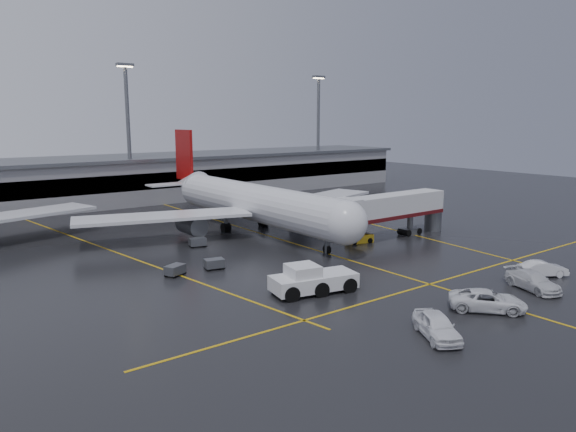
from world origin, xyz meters
TOP-DOWN VIEW (x-y plane):
  - ground at (0.00, 0.00)m, footprint 220.00×220.00m
  - apron_line_centre at (0.00, 0.00)m, footprint 0.25×90.00m
  - apron_line_stop at (0.00, -22.00)m, footprint 60.00×0.25m
  - apron_line_left at (-20.00, 10.00)m, footprint 9.99×69.35m
  - apron_line_right at (18.00, 10.00)m, footprint 7.57×69.64m
  - terminal at (0.00, 47.93)m, footprint 122.00×19.00m
  - light_mast_mid at (-5.00, 42.00)m, footprint 3.00×1.20m
  - light_mast_right at (40.00, 42.00)m, footprint 3.00×1.20m
  - main_airliner at (0.00, 9.70)m, footprint 48.80×45.60m
  - jet_bridge at (11.87, -6.00)m, footprint 19.90×3.40m
  - pushback_tractor at (-10.66, -17.03)m, footprint 8.37×4.80m
  - belt_loader at (7.08, -5.26)m, footprint 3.72×2.29m
  - service_van_a at (-1.96, -29.41)m, footprint 6.22×6.53m
  - service_van_b at (6.31, -28.81)m, footprint 4.04×6.21m
  - service_van_c at (11.27, -27.18)m, footprint 4.93×3.90m
  - service_van_d at (-9.90, -30.38)m, footprint 4.52×5.70m
  - baggage_cart_a at (-13.96, -4.87)m, footprint 2.24×1.71m
  - baggage_cart_b at (-18.31, -4.54)m, footprint 2.36×2.01m
  - baggage_cart_c at (-10.65, 5.20)m, footprint 2.25×1.73m

SIDE VIEW (x-z plane):
  - ground at x=0.00m, z-range 0.00..0.00m
  - apron_line_centre at x=0.00m, z-range 0.00..0.02m
  - apron_line_stop at x=0.00m, z-range 0.00..0.02m
  - apron_line_left at x=-20.00m, z-range 0.00..0.02m
  - apron_line_right at x=18.00m, z-range 0.00..0.02m
  - belt_loader at x=7.08m, z-range -0.56..1.65m
  - baggage_cart_a at x=-13.96m, z-range 0.07..1.19m
  - baggage_cart_b at x=-18.31m, z-range 0.07..1.19m
  - baggage_cart_c at x=-10.65m, z-range 0.07..1.19m
  - service_van_c at x=11.27m, z-range 0.00..1.57m
  - service_van_b at x=6.31m, z-range 0.00..1.67m
  - service_van_a at x=-1.96m, z-range 0.00..1.72m
  - service_van_d at x=-9.90m, z-range 0.00..1.82m
  - pushback_tractor at x=-10.66m, z-range -0.29..2.53m
  - jet_bridge at x=11.87m, z-range 0.91..6.96m
  - main_airliner at x=0.00m, z-range -2.84..11.26m
  - terminal at x=0.00m, z-range 0.02..8.62m
  - light_mast_mid at x=-5.00m, z-range 1.75..27.20m
  - light_mast_right at x=40.00m, z-range 1.75..27.20m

